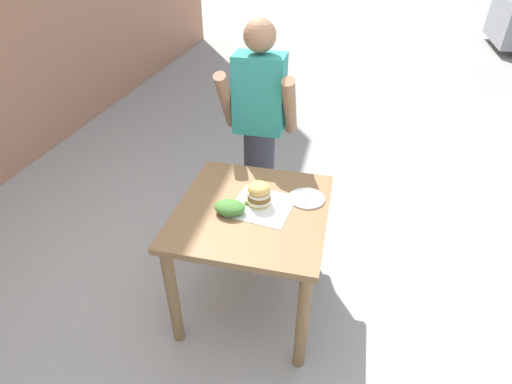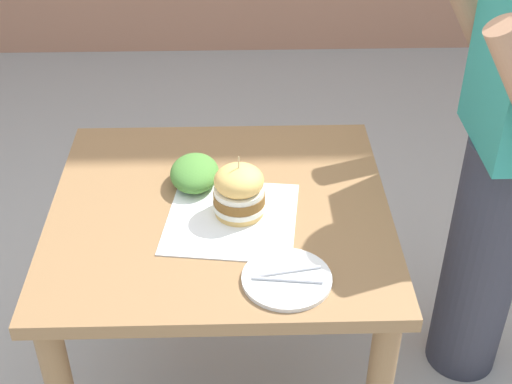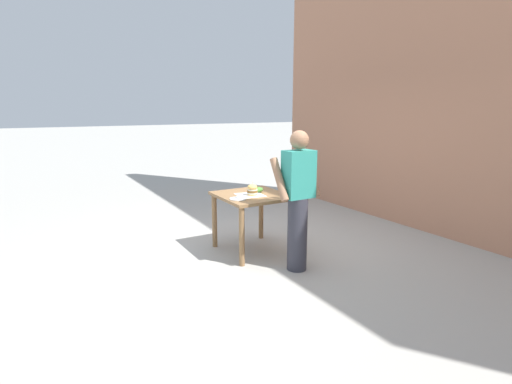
% 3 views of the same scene
% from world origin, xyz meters
% --- Properties ---
extents(ground_plane, '(80.00, 80.00, 0.00)m').
position_xyz_m(ground_plane, '(0.00, 0.00, 0.00)').
color(ground_plane, '#ADAAA3').
extents(patio_table, '(0.88, 0.94, 0.80)m').
position_xyz_m(patio_table, '(0.00, 0.00, 0.65)').
color(patio_table, olive).
rests_on(patio_table, ground).
extents(serving_paper, '(0.39, 0.39, 0.00)m').
position_xyz_m(serving_paper, '(0.05, 0.03, 0.80)').
color(serving_paper, white).
rests_on(serving_paper, patio_table).
extents(sandwich, '(0.14, 0.14, 0.18)m').
position_xyz_m(sandwich, '(0.03, 0.05, 0.87)').
color(sandwich, '#E5B25B').
rests_on(sandwich, serving_paper).
extents(pickle_spear, '(0.06, 0.08, 0.02)m').
position_xyz_m(pickle_spear, '(-0.03, 0.05, 0.81)').
color(pickle_spear, '#8EA83D').
rests_on(pickle_spear, serving_paper).
extents(side_plate_with_forks, '(0.22, 0.22, 0.02)m').
position_xyz_m(side_plate_with_forks, '(0.30, 0.17, 0.80)').
color(side_plate_with_forks, white).
rests_on(side_plate_with_forks, patio_table).
extents(side_salad, '(0.18, 0.14, 0.08)m').
position_xyz_m(side_salad, '(-0.11, -0.07, 0.84)').
color(side_salad, '#477F33').
rests_on(side_salad, patio_table).
extents(diner_across_table, '(0.55, 0.35, 1.69)m').
position_xyz_m(diner_across_table, '(-0.15, 0.83, 0.88)').
color(diner_across_table, '#33333D').
rests_on(diner_across_table, ground).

